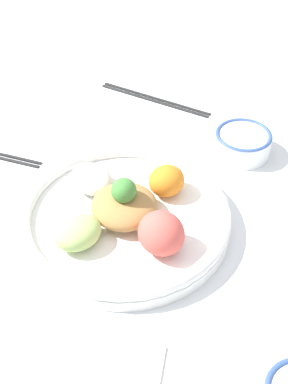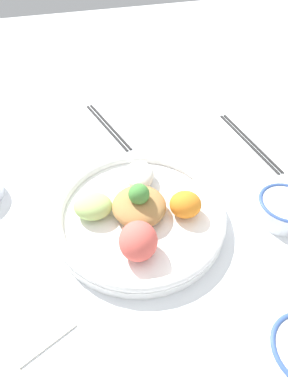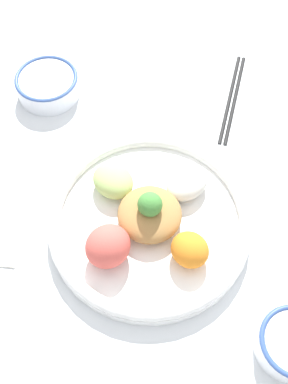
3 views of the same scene
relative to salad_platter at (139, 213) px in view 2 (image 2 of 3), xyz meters
name	(u,v)px [view 2 (image 2 of 3)]	position (x,y,z in m)	size (l,w,h in m)	color
ground_plane	(127,220)	(0.02, -0.01, -0.02)	(2.40, 2.40, 0.00)	white
salad_platter	(139,213)	(0.00, 0.00, 0.00)	(0.32, 0.32, 0.09)	white
sauce_bowl_red	(283,208)	(-0.26, 0.06, 0.00)	(0.10, 0.10, 0.04)	white
chopsticks_pair_near	(108,126)	(0.00, -0.32, -0.02)	(0.08, 0.22, 0.01)	black
chopsticks_pair_far	(249,141)	(-0.32, -0.16, -0.02)	(0.04, 0.24, 0.01)	black
serving_spoon_main	(18,364)	(0.22, 0.20, -0.02)	(0.14, 0.08, 0.01)	beige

